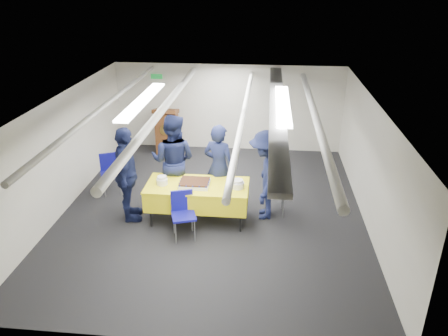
# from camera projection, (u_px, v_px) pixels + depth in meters

# --- Properties ---
(ground) EXTENTS (7.00, 7.00, 0.00)m
(ground) POSITION_uv_depth(u_px,v_px,m) (213.00, 210.00, 8.93)
(ground) COLOR black
(ground) RESTS_ON ground
(room_shell) EXTENTS (6.00, 7.00, 2.30)m
(room_shell) POSITION_uv_depth(u_px,v_px,m) (219.00, 120.00, 8.55)
(room_shell) COLOR silver
(room_shell) RESTS_ON ground
(serving_table) EXTENTS (1.95, 0.91, 0.77)m
(serving_table) POSITION_uv_depth(u_px,v_px,m) (198.00, 195.00, 8.36)
(serving_table) COLOR black
(serving_table) RESTS_ON ground
(sheet_cake) EXTENTS (0.57, 0.45, 0.10)m
(sheet_cake) POSITION_uv_depth(u_px,v_px,m) (195.00, 183.00, 8.23)
(sheet_cake) COLOR white
(sheet_cake) RESTS_ON serving_table
(plate_stack_left) EXTENTS (0.21, 0.21, 0.17)m
(plate_stack_left) POSITION_uv_depth(u_px,v_px,m) (162.00, 181.00, 8.26)
(plate_stack_left) COLOR white
(plate_stack_left) RESTS_ON serving_table
(plate_stack_right) EXTENTS (0.24, 0.24, 0.16)m
(plate_stack_right) POSITION_uv_depth(u_px,v_px,m) (238.00, 184.00, 8.13)
(plate_stack_right) COLOR white
(plate_stack_right) RESTS_ON serving_table
(podium) EXTENTS (0.62, 0.53, 1.25)m
(podium) POSITION_uv_depth(u_px,v_px,m) (167.00, 130.00, 11.59)
(podium) COLOR brown
(podium) RESTS_ON ground
(chair_near) EXTENTS (0.53, 0.53, 0.87)m
(chair_near) POSITION_uv_depth(u_px,v_px,m) (183.00, 210.00, 7.88)
(chair_near) COLOR gray
(chair_near) RESTS_ON ground
(chair_right) EXTENTS (0.43, 0.43, 0.87)m
(chair_right) POSITION_uv_depth(u_px,v_px,m) (279.00, 189.00, 8.62)
(chair_right) COLOR gray
(chair_right) RESTS_ON ground
(chair_left) EXTENTS (0.55, 0.55, 0.87)m
(chair_left) POSITION_uv_depth(u_px,v_px,m) (110.00, 169.00, 9.50)
(chair_left) COLOR gray
(chair_left) RESTS_ON ground
(sailor_a) EXTENTS (0.76, 0.63, 1.80)m
(sailor_a) POSITION_uv_depth(u_px,v_px,m) (219.00, 168.00, 8.68)
(sailor_a) COLOR black
(sailor_a) RESTS_ON ground
(sailor_b) EXTENTS (1.03, 0.86, 1.94)m
(sailor_b) POSITION_uv_depth(u_px,v_px,m) (173.00, 161.00, 8.82)
(sailor_b) COLOR black
(sailor_b) RESTS_ON ground
(sailor_c) EXTENTS (0.71, 1.18, 1.89)m
(sailor_c) POSITION_uv_depth(u_px,v_px,m) (127.00, 175.00, 8.26)
(sailor_c) COLOR black
(sailor_c) RESTS_ON ground
(sailor_d) EXTENTS (0.67, 1.16, 1.78)m
(sailor_d) POSITION_uv_depth(u_px,v_px,m) (265.00, 175.00, 8.37)
(sailor_d) COLOR black
(sailor_d) RESTS_ON ground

